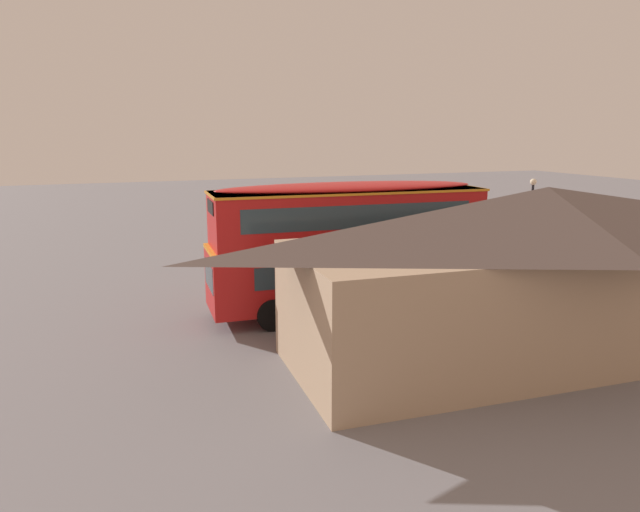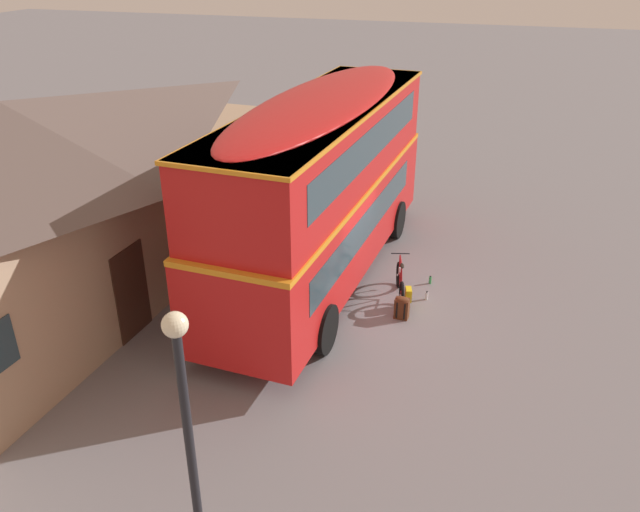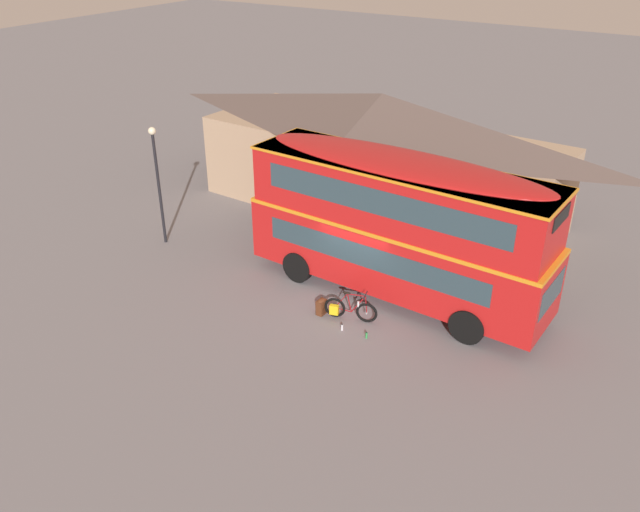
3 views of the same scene
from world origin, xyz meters
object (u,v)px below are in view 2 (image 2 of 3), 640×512
Objects in this scene: water_bottle_green_metal at (430,280)px; street_lamp at (190,444)px; touring_bicycle at (401,285)px; water_bottle_clear_plastic at (427,296)px; double_decker_bus at (323,182)px; backpack_on_ground at (402,307)px.

street_lamp reaches higher than water_bottle_green_metal.
water_bottle_clear_plastic is (0.13, -0.62, -0.27)m from touring_bicycle.
touring_bicycle is 0.37× the size of street_lamp.
double_decker_bus is at bearing 77.08° from touring_bicycle.
water_bottle_green_metal is at bearing -8.79° from street_lamp.
street_lamp is at bearing 172.04° from backpack_on_ground.
touring_bicycle is 7.44× the size of water_bottle_clear_plastic.
water_bottle_clear_plastic is at bearing -177.56° from water_bottle_green_metal.
double_decker_bus is 6.11× the size of touring_bicycle.
water_bottle_green_metal is (0.46, -2.76, -2.54)m from double_decker_bus.
touring_bicycle is 9.09m from street_lamp.
street_lamp is at bearing 170.18° from water_bottle_clear_plastic.
double_decker_bus reaches higher than water_bottle_clear_plastic.
backpack_on_ground is 8.29m from street_lamp.
double_decker_bus is at bearing 59.63° from backpack_on_ground.
water_bottle_green_metal is (1.85, -0.40, -0.18)m from backpack_on_ground.
water_bottle_green_metal is at bearing -12.25° from backpack_on_ground.
water_bottle_clear_plastic is at bearing -23.24° from backpack_on_ground.
double_decker_bus is 3.78m from water_bottle_green_metal.
water_bottle_green_metal is at bearing -31.44° from touring_bicycle.
water_bottle_green_metal is (0.83, 0.04, -0.00)m from water_bottle_clear_plastic.
double_decker_bus reaches higher than backpack_on_ground.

